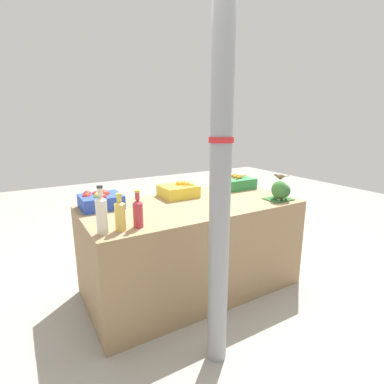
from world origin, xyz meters
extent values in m
plane|color=gray|center=(0.00, 0.00, 0.00)|extent=(10.00, 10.00, 0.00)
cube|color=#937551|center=(0.00, 0.00, 0.39)|extent=(1.77, 0.87, 0.77)
cylinder|color=gray|center=(-0.27, -0.76, 1.26)|extent=(0.12, 0.12, 2.52)
cylinder|color=red|center=(-0.27, -0.76, 1.35)|extent=(0.13, 0.13, 0.03)
cube|color=#2847B7|center=(-0.68, 0.26, 0.82)|extent=(0.31, 0.27, 0.10)
sphere|color=red|center=(-0.64, 0.28, 0.87)|extent=(0.07, 0.07, 0.07)
sphere|color=red|center=(-0.78, 0.29, 0.86)|extent=(0.07, 0.07, 0.07)
sphere|color=red|center=(-0.64, 0.33, 0.87)|extent=(0.07, 0.07, 0.07)
sphere|color=#9EBC42|center=(-0.56, 0.19, 0.86)|extent=(0.06, 0.06, 0.06)
sphere|color=red|center=(-0.68, 0.18, 0.87)|extent=(0.06, 0.06, 0.06)
sphere|color=red|center=(-0.70, 0.32, 0.87)|extent=(0.06, 0.06, 0.06)
sphere|color=red|center=(-0.65, 0.27, 0.87)|extent=(0.07, 0.07, 0.07)
sphere|color=red|center=(-0.76, 0.36, 0.87)|extent=(0.06, 0.06, 0.06)
sphere|color=#9EBC42|center=(-0.71, 0.22, 0.87)|extent=(0.08, 0.08, 0.08)
cube|color=gold|center=(0.01, 0.26, 0.82)|extent=(0.31, 0.27, 0.10)
sphere|color=orange|center=(0.11, 0.21, 0.87)|extent=(0.07, 0.07, 0.07)
sphere|color=orange|center=(0.09, 0.31, 0.86)|extent=(0.08, 0.08, 0.08)
sphere|color=orange|center=(0.11, 0.22, 0.87)|extent=(0.07, 0.07, 0.07)
sphere|color=orange|center=(0.08, 0.25, 0.87)|extent=(0.08, 0.08, 0.08)
sphere|color=orange|center=(0.03, 0.28, 0.87)|extent=(0.07, 0.07, 0.07)
cube|color=#2D8442|center=(0.68, 0.26, 0.82)|extent=(0.31, 0.27, 0.10)
cone|color=orange|center=(0.71, 0.27, 0.89)|extent=(0.13, 0.05, 0.03)
cone|color=orange|center=(0.72, 0.23, 0.89)|extent=(0.16, 0.08, 0.03)
cone|color=orange|center=(0.63, 0.35, 0.90)|extent=(0.12, 0.04, 0.03)
cone|color=orange|center=(0.75, 0.25, 0.89)|extent=(0.13, 0.06, 0.03)
cone|color=orange|center=(0.72, 0.31, 0.89)|extent=(0.16, 0.08, 0.03)
cone|color=orange|center=(0.74, 0.37, 0.89)|extent=(0.12, 0.06, 0.02)
cube|color=#2D602D|center=(0.71, -0.27, 0.77)|extent=(0.22, 0.18, 0.01)
ellipsoid|color=#2D602D|center=(0.72, -0.32, 0.86)|extent=(0.11, 0.11, 0.12)
cylinder|color=#B2C693|center=(0.72, -0.32, 0.79)|extent=(0.03, 0.03, 0.02)
ellipsoid|color=#387033|center=(0.68, -0.31, 0.87)|extent=(0.13, 0.13, 0.16)
cylinder|color=#B2C693|center=(0.68, -0.31, 0.79)|extent=(0.03, 0.03, 0.02)
ellipsoid|color=#387033|center=(0.71, -0.27, 0.86)|extent=(0.11, 0.11, 0.14)
cylinder|color=#B2C693|center=(0.71, -0.27, 0.79)|extent=(0.03, 0.03, 0.02)
ellipsoid|color=#427F3D|center=(0.76, -0.25, 0.86)|extent=(0.12, 0.12, 0.12)
cylinder|color=#B2C693|center=(0.76, -0.25, 0.79)|extent=(0.03, 0.03, 0.02)
cylinder|color=beige|center=(-0.81, -0.29, 0.88)|extent=(0.07, 0.07, 0.21)
cone|color=beige|center=(-0.81, -0.29, 1.00)|extent=(0.07, 0.07, 0.03)
cylinder|color=beige|center=(-0.81, -0.29, 1.03)|extent=(0.03, 0.03, 0.05)
cylinder|color=#2D2D33|center=(-0.81, -0.29, 1.07)|extent=(0.04, 0.04, 0.01)
cylinder|color=gold|center=(-0.70, -0.29, 0.86)|extent=(0.07, 0.07, 0.17)
cone|color=gold|center=(-0.70, -0.29, 0.95)|extent=(0.07, 0.07, 0.02)
cylinder|color=gold|center=(-0.70, -0.29, 0.98)|extent=(0.03, 0.03, 0.04)
cylinder|color=gold|center=(-0.70, -0.29, 1.00)|extent=(0.03, 0.03, 0.01)
cylinder|color=#B2333D|center=(-0.58, -0.29, 0.85)|extent=(0.07, 0.07, 0.16)
cone|color=#B2333D|center=(-0.58, -0.29, 0.94)|extent=(0.07, 0.07, 0.02)
cylinder|color=#B2333D|center=(-0.58, -0.29, 0.98)|extent=(0.03, 0.03, 0.05)
cylinder|color=gold|center=(-0.58, -0.29, 1.01)|extent=(0.03, 0.03, 0.01)
cube|color=#4C3D2D|center=(0.73, -0.26, 0.95)|extent=(0.02, 0.02, 0.01)
ellipsoid|color=#7A664C|center=(0.73, -0.26, 0.97)|extent=(0.08, 0.07, 0.04)
sphere|color=#897556|center=(0.70, -0.24, 0.99)|extent=(0.03, 0.03, 0.03)
cone|color=#4C3D28|center=(0.69, -0.23, 0.99)|extent=(0.02, 0.01, 0.01)
cube|color=#7A664C|center=(0.77, -0.30, 0.98)|extent=(0.04, 0.04, 0.01)
camera|label=1|loc=(-1.22, -2.06, 1.46)|focal=28.00mm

